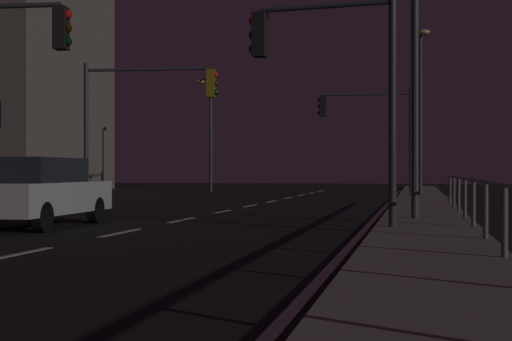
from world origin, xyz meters
TOP-DOWN VIEW (x-y plane):
  - ground_plane at (0.00, 17.50)m, footprint 112.00×112.00m
  - sidewalk_right at (6.16, 17.50)m, footprint 2.13×77.00m
  - lane_markings_center at (0.00, 21.00)m, footprint 0.14×50.00m
  - lane_edge_line at (4.84, 22.50)m, footprint 0.14×53.00m
  - car at (-2.47, 14.07)m, footprint 1.99×4.47m
  - traffic_light_near_right at (4.08, 14.24)m, footprint 3.15×0.51m
  - traffic_light_near_left at (-3.25, 22.90)m, footprint 4.74×0.68m
  - traffic_light_far_left at (3.75, 32.69)m, footprint 4.29×0.50m
  - street_lamp_corner at (6.30, 16.92)m, footprint 2.54×0.36m
  - street_lamp_mid_block at (-6.41, 41.88)m, footprint 1.30×1.11m
  - street_lamp_median at (5.89, 42.62)m, footprint 0.56×2.44m
  - street_lamp_far_end at (6.12, 34.60)m, footprint 0.56×2.16m
  - barrier_fence at (7.07, 11.76)m, footprint 0.09×27.60m

SIDE VIEW (x-z plane):
  - ground_plane at x=0.00m, z-range 0.00..0.00m
  - lane_edge_line at x=4.84m, z-range 0.00..0.01m
  - lane_markings_center at x=0.00m, z-range 0.00..0.01m
  - sidewalk_right at x=6.16m, z-range 0.00..0.14m
  - car at x=-2.47m, z-range 0.04..1.61m
  - barrier_fence at x=7.07m, z-range 0.38..1.36m
  - traffic_light_near_right at x=4.08m, z-range 1.10..5.95m
  - traffic_light_near_left at x=-3.25m, z-range 1.08..6.12m
  - traffic_light_far_left at x=3.75m, z-range 1.17..6.06m
  - street_lamp_mid_block at x=-6.41m, z-range 0.69..7.73m
  - street_lamp_far_end at x=6.12m, z-range 0.91..8.58m
  - street_lamp_corner at x=6.30m, z-range 0.94..8.72m
  - street_lamp_median at x=5.89m, z-range 0.95..9.07m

